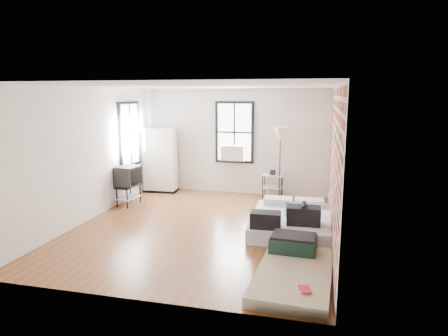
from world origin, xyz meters
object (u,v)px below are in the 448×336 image
(wardrobe, at_px, (161,160))
(mattress_bare, at_px, (294,267))
(mattress_main, at_px, (292,220))
(side_table, at_px, (273,179))
(tv_stand, at_px, (128,177))
(floor_lamp, at_px, (281,137))

(wardrobe, bearing_deg, mattress_bare, -51.29)
(mattress_main, relative_size, wardrobe, 1.24)
(wardrobe, height_order, side_table, wardrobe)
(tv_stand, bearing_deg, wardrobe, 88.69)
(tv_stand, bearing_deg, mattress_main, -5.62)
(side_table, bearing_deg, wardrobe, -178.69)
(mattress_main, bearing_deg, mattress_bare, -86.86)
(wardrobe, distance_m, floor_lamp, 3.34)
(wardrobe, xyz_separation_m, tv_stand, (-0.21, -1.49, -0.19))
(side_table, relative_size, tv_stand, 0.75)
(mattress_main, distance_m, floor_lamp, 2.72)
(mattress_main, distance_m, side_table, 2.55)
(mattress_bare, bearing_deg, tv_stand, 147.80)
(mattress_bare, xyz_separation_m, floor_lamp, (-0.67, 4.34, 1.46))
(side_table, bearing_deg, mattress_bare, -79.12)
(mattress_bare, bearing_deg, floor_lamp, 101.87)
(wardrobe, height_order, tv_stand, wardrobe)
(mattress_main, height_order, tv_stand, tv_stand)
(wardrobe, distance_m, tv_stand, 1.52)
(side_table, bearing_deg, floor_lamp, -39.23)
(side_table, distance_m, tv_stand, 3.64)
(wardrobe, bearing_deg, mattress_main, -35.24)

